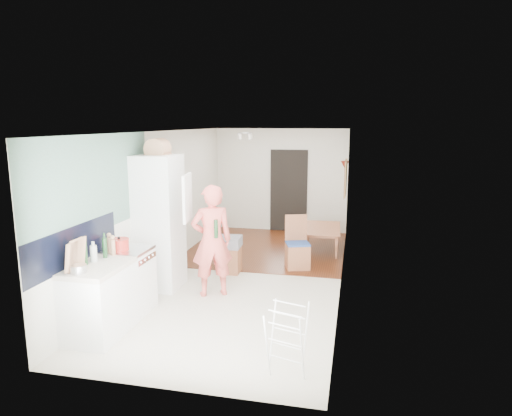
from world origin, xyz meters
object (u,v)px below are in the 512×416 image
at_px(dining_chair, 298,243).
at_px(stool, 230,260).
at_px(dining_table, 322,241).
at_px(drying_rack, 287,340).
at_px(person, 212,231).

height_order(dining_chair, stool, dining_chair).
bearing_deg(dining_chair, dining_table, 56.95).
distance_m(dining_table, stool, 2.35).
distance_m(dining_table, dining_chair, 1.40).
distance_m(stool, drying_rack, 3.41).
relative_size(dining_chair, stool, 2.09).
bearing_deg(dining_chair, stool, -174.79).
bearing_deg(person, dining_table, -145.57).
bearing_deg(drying_rack, stool, 132.66).
bearing_deg(person, stool, -117.47).
distance_m(person, stool, 1.34).
height_order(dining_chair, drying_rack, dining_chair).
height_order(person, dining_table, person).
bearing_deg(drying_rack, dining_chair, 112.36).
height_order(person, dining_chair, person).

